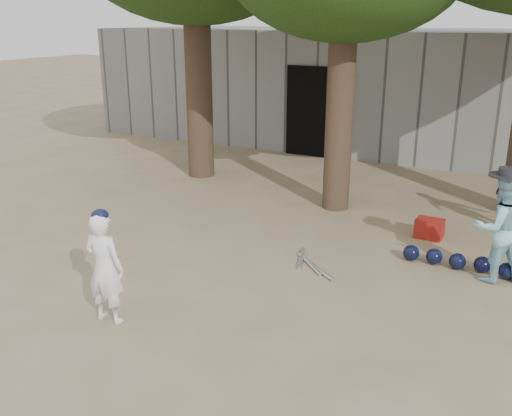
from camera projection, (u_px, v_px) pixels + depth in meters
The scene contains 7 objects.
ground at pixel (178, 295), 7.20m from camera, with size 70.00×70.00×0.00m, color #937C5E.
boy_player at pixel (105, 268), 6.39m from camera, with size 0.48×0.32×1.32m, color white.
spectator_blue at pixel (499, 228), 7.39m from camera, with size 0.71×0.55×1.46m, color #94CFE5.
red_bag at pixel (429, 228), 9.01m from camera, with size 0.42×0.32×0.30m, color #A52016.
back_building at pixel (393, 87), 15.43m from camera, with size 16.00×5.24×3.00m.
helmet_row at pixel (458, 261), 7.90m from camera, with size 1.51×0.29×0.23m.
bat_pile at pixel (310, 264), 8.02m from camera, with size 0.80×0.83×0.06m.
Camera 1 is at (3.83, -5.30, 3.34)m, focal length 40.00 mm.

